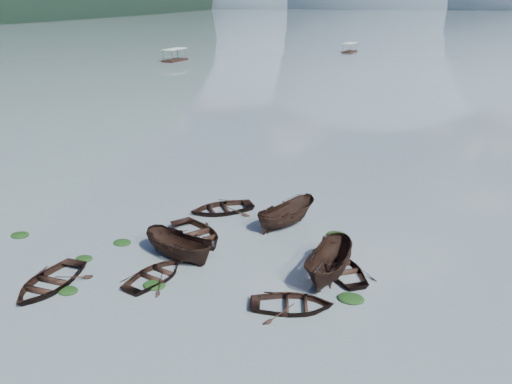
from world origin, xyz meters
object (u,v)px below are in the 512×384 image
(rowboat_0, at_px, (50,286))
(rowboat_3, at_px, (343,272))
(pontoon_centre, at_px, (349,53))
(pontoon_left, at_px, (175,61))

(rowboat_0, bearing_deg, rowboat_3, 24.71)
(rowboat_0, height_order, pontoon_centre, pontoon_centre)
(pontoon_left, height_order, pontoon_centre, pontoon_left)
(pontoon_centre, bearing_deg, rowboat_0, -80.29)
(rowboat_3, bearing_deg, rowboat_0, -10.30)
(rowboat_0, relative_size, rowboat_3, 1.14)
(rowboat_0, relative_size, pontoon_left, 0.64)
(rowboat_0, xyz_separation_m, pontoon_left, (-36.24, 89.25, 0.00))
(rowboat_0, xyz_separation_m, rowboat_3, (13.92, 5.75, 0.00))
(pontoon_left, distance_m, pontoon_centre, 47.61)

